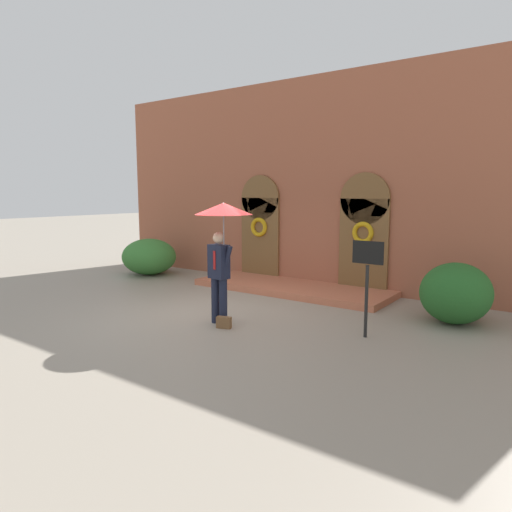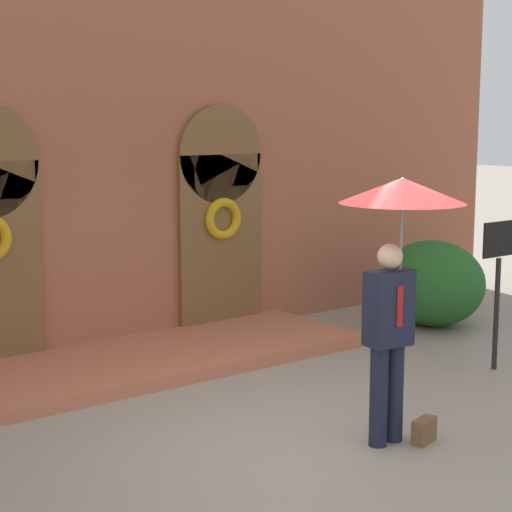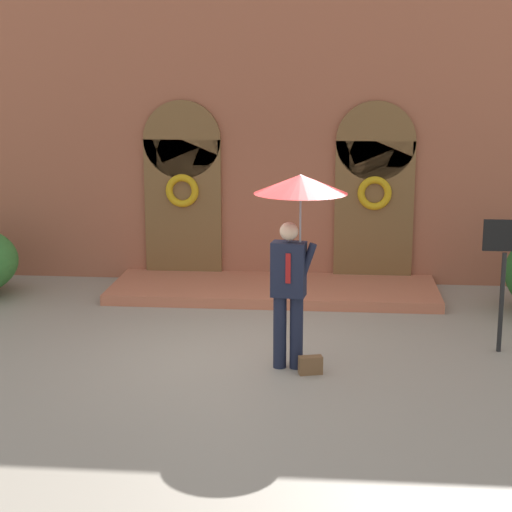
{
  "view_description": "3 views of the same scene",
  "coord_description": "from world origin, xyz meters",
  "px_view_note": "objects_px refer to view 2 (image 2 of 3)",
  "views": [
    {
      "loc": [
        6.07,
        -6.99,
        2.55
      ],
      "look_at": [
        0.26,
        1.11,
        1.16
      ],
      "focal_mm": 32.0,
      "sensor_mm": 36.0,
      "label": 1
    },
    {
      "loc": [
        -4.93,
        -5.4,
        2.85
      ],
      "look_at": [
        0.35,
        1.49,
        1.47
      ],
      "focal_mm": 60.0,
      "sensor_mm": 36.0,
      "label": 2
    },
    {
      "loc": [
        0.91,
        -10.19,
        3.58
      ],
      "look_at": [
        -0.13,
        1.38,
        1.0
      ],
      "focal_mm": 60.0,
      "sensor_mm": 36.0,
      "label": 3
    }
  ],
  "objects_px": {
    "sign_post": "(498,270)",
    "handbag": "(424,431)",
    "person_with_umbrella": "(399,230)",
    "shrub_right": "(433,283)"
  },
  "relations": [
    {
      "from": "person_with_umbrella",
      "to": "shrub_right",
      "type": "height_order",
      "value": "person_with_umbrella"
    },
    {
      "from": "sign_post",
      "to": "person_with_umbrella",
      "type": "bearing_deg",
      "value": -161.7
    },
    {
      "from": "handbag",
      "to": "shrub_right",
      "type": "xyz_separation_m",
      "value": [
        3.47,
        2.93,
        0.49
      ]
    },
    {
      "from": "shrub_right",
      "to": "person_with_umbrella",
      "type": "bearing_deg",
      "value": -143.17
    },
    {
      "from": "sign_post",
      "to": "handbag",
      "type": "bearing_deg",
      "value": -156.27
    },
    {
      "from": "person_with_umbrella",
      "to": "sign_post",
      "type": "height_order",
      "value": "person_with_umbrella"
    },
    {
      "from": "person_with_umbrella",
      "to": "handbag",
      "type": "xyz_separation_m",
      "value": [
        0.18,
        -0.2,
        -1.8
      ]
    },
    {
      "from": "person_with_umbrella",
      "to": "shrub_right",
      "type": "bearing_deg",
      "value": 36.83
    },
    {
      "from": "person_with_umbrella",
      "to": "sign_post",
      "type": "distance_m",
      "value": 2.81
    },
    {
      "from": "handbag",
      "to": "shrub_right",
      "type": "relative_size",
      "value": 0.19
    }
  ]
}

